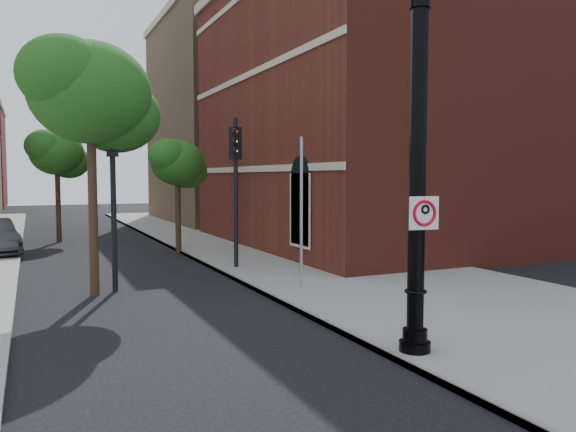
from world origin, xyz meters
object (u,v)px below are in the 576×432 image
no_parking_sign (424,213)px  traffic_signal_right (236,168)px  lamppost (417,187)px  traffic_signal_left (113,167)px

no_parking_sign → traffic_signal_right: traffic_signal_right is taller
lamppost → traffic_signal_left: bearing=116.1°
lamppost → traffic_signal_left: size_ratio=1.27×
traffic_signal_left → traffic_signal_right: 4.64m
lamppost → traffic_signal_left: 9.07m
no_parking_sign → traffic_signal_left: traffic_signal_left is taller
no_parking_sign → traffic_signal_left: bearing=121.9°
lamppost → traffic_signal_left: (-3.99, 8.14, 0.44)m
traffic_signal_right → no_parking_sign: bearing=-110.1°
no_parking_sign → traffic_signal_right: (0.21, 10.23, 0.91)m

